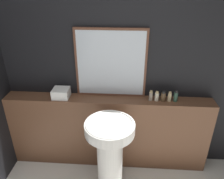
# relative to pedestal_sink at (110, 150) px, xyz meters

# --- Properties ---
(wall_back) EXTENTS (8.00, 0.06, 2.50)m
(wall_back) POSITION_rel_pedestal_sink_xyz_m (-0.05, 0.56, 0.70)
(wall_back) COLOR black
(wall_back) RESTS_ON ground_plane
(vanity_counter) EXTENTS (2.37, 0.22, 0.92)m
(vanity_counter) POSITION_rel_pedestal_sink_xyz_m (-0.05, 0.42, -0.09)
(vanity_counter) COLOR brown
(vanity_counter) RESTS_ON ground_plane
(pedestal_sink) EXTENTS (0.49, 0.49, 0.89)m
(pedestal_sink) POSITION_rel_pedestal_sink_xyz_m (0.00, 0.00, 0.00)
(pedestal_sink) COLOR silver
(pedestal_sink) RESTS_ON ground_plane
(mirror) EXTENTS (0.78, 0.03, 0.77)m
(mirror) POSITION_rel_pedestal_sink_xyz_m (-0.03, 0.51, 0.75)
(mirror) COLOR #563323
(mirror) RESTS_ON vanity_counter
(towel_stack) EXTENTS (0.18, 0.18, 0.10)m
(towel_stack) POSITION_rel_pedestal_sink_xyz_m (-0.59, 0.42, 0.42)
(towel_stack) COLOR white
(towel_stack) RESTS_ON vanity_counter
(shampoo_bottle) EXTENTS (0.04, 0.04, 0.12)m
(shampoo_bottle) POSITION_rel_pedestal_sink_xyz_m (0.42, 0.42, 0.42)
(shampoo_bottle) COLOR gray
(shampoo_bottle) RESTS_ON vanity_counter
(conditioner_bottle) EXTENTS (0.04, 0.04, 0.11)m
(conditioner_bottle) POSITION_rel_pedestal_sink_xyz_m (0.49, 0.42, 0.42)
(conditioner_bottle) COLOR beige
(conditioner_bottle) RESTS_ON vanity_counter
(lotion_bottle) EXTENTS (0.05, 0.05, 0.12)m
(lotion_bottle) POSITION_rel_pedestal_sink_xyz_m (0.56, 0.42, 0.42)
(lotion_bottle) COLOR #4C3823
(lotion_bottle) RESTS_ON vanity_counter
(body_wash_bottle) EXTENTS (0.04, 0.04, 0.11)m
(body_wash_bottle) POSITION_rel_pedestal_sink_xyz_m (0.63, 0.42, 0.42)
(body_wash_bottle) COLOR #C6B284
(body_wash_bottle) RESTS_ON vanity_counter
(hand_soap_bottle) EXTENTS (0.04, 0.04, 0.13)m
(hand_soap_bottle) POSITION_rel_pedestal_sink_xyz_m (0.69, 0.42, 0.43)
(hand_soap_bottle) COLOR #2D4C3D
(hand_soap_bottle) RESTS_ON vanity_counter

